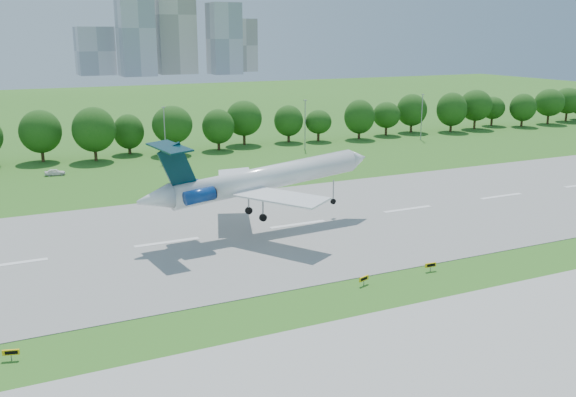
{
  "coord_description": "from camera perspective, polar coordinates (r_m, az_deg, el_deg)",
  "views": [
    {
      "loc": [
        -20.79,
        -57.75,
        27.95
      ],
      "look_at": [
        15.07,
        18.0,
        6.26
      ],
      "focal_mm": 40.0,
      "sensor_mm": 36.0,
      "label": 1
    }
  ],
  "objects": [
    {
      "name": "ground",
      "position": [
        67.44,
        -5.11,
        -10.04
      ],
      "size": [
        600.0,
        600.0,
        0.0
      ],
      "primitive_type": "plane",
      "color": "#2C6119",
      "rests_on": "ground"
    },
    {
      "name": "runway",
      "position": [
        89.77,
        -10.69,
        -3.87
      ],
      "size": [
        400.0,
        45.0,
        0.08
      ],
      "primitive_type": "cube",
      "color": "gray",
      "rests_on": "ground"
    },
    {
      "name": "tree_line",
      "position": [
        152.74,
        -17.33,
        5.66
      ],
      "size": [
        288.4,
        8.4,
        10.4
      ],
      "color": "#382314",
      "rests_on": "ground"
    },
    {
      "name": "light_poles",
      "position": [
        142.59,
        -17.74,
        5.1
      ],
      "size": [
        175.9,
        0.25,
        12.19
      ],
      "color": "gray",
      "rests_on": "ground"
    },
    {
      "name": "skyline",
      "position": [
        464.39,
        -10.58,
        14.58
      ],
      "size": [
        127.0,
        52.0,
        80.0
      ],
      "color": "#B2B2B7",
      "rests_on": "ground"
    },
    {
      "name": "airliner",
      "position": [
        91.55,
        -2.87,
        1.72
      ],
      "size": [
        37.57,
        27.14,
        12.08
      ],
      "rotation": [
        0.0,
        -0.07,
        0.11
      ],
      "color": "white",
      "rests_on": "ground"
    },
    {
      "name": "taxi_sign_left",
      "position": [
        62.76,
        -23.42,
        -12.45
      ],
      "size": [
        1.45,
        0.57,
        1.03
      ],
      "rotation": [
        0.0,
        0.0,
        -0.28
      ],
      "color": "gray",
      "rests_on": "ground"
    },
    {
      "name": "taxi_sign_centre",
      "position": [
        74.15,
        6.76,
        -7.09
      ],
      "size": [
        1.47,
        0.63,
        1.05
      ],
      "rotation": [
        0.0,
        0.0,
        0.32
      ],
      "color": "gray",
      "rests_on": "ground"
    },
    {
      "name": "taxi_sign_right",
      "position": [
        79.64,
        12.56,
        -5.8
      ],
      "size": [
        1.51,
        0.28,
        1.06
      ],
      "rotation": [
        0.0,
        0.0,
        -0.06
      ],
      "color": "gray",
      "rests_on": "ground"
    },
    {
      "name": "service_vehicle_b",
      "position": [
        137.86,
        -20.01,
        2.21
      ],
      "size": [
        4.16,
        2.17,
        1.35
      ],
      "primitive_type": "imported",
      "rotation": [
        0.0,
        0.0,
        1.42
      ],
      "color": "white",
      "rests_on": "ground"
    }
  ]
}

